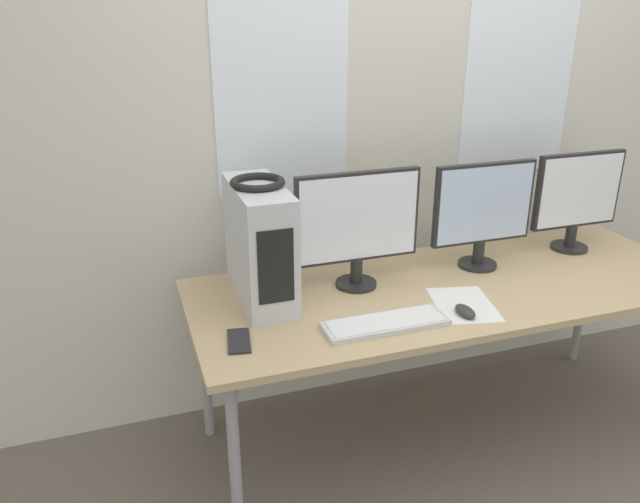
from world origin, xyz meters
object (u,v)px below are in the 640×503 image
at_px(pc_tower, 260,244).
at_px(keyboard, 385,323).
at_px(monitor_right_near, 483,210).
at_px(mouse, 465,311).
at_px(headphones, 258,182).
at_px(monitor_main, 358,224).
at_px(monitor_right_far, 577,197).
at_px(cell_phone, 239,341).

xyz_separation_m(pc_tower, keyboard, (0.35, -0.35, -0.21)).
distance_m(pc_tower, monitor_right_near, 0.94).
distance_m(pc_tower, mouse, 0.78).
height_order(headphones, keyboard, headphones).
bearing_deg(keyboard, monitor_right_near, 31.29).
bearing_deg(monitor_main, pc_tower, 177.87).
relative_size(monitor_main, mouse, 4.68).
distance_m(headphones, monitor_main, 0.42).
relative_size(headphones, monitor_right_far, 0.44).
bearing_deg(monitor_right_near, mouse, -127.22).
height_order(keyboard, cell_phone, keyboard).
relative_size(headphones, mouse, 1.86).
bearing_deg(cell_phone, monitor_main, 37.86).
bearing_deg(mouse, monitor_right_near, 52.78).
bearing_deg(headphones, pc_tower, -90.00).
distance_m(monitor_right_near, cell_phone, 1.15).
xyz_separation_m(monitor_main, keyboard, (-0.03, -0.34, -0.25)).
bearing_deg(pc_tower, monitor_main, -2.13).
bearing_deg(keyboard, headphones, 134.60).
xyz_separation_m(monitor_main, mouse, (0.28, -0.36, -0.24)).
xyz_separation_m(keyboard, mouse, (0.30, -0.02, 0.00)).
height_order(pc_tower, headphones, headphones).
xyz_separation_m(pc_tower, monitor_right_near, (0.94, 0.00, 0.03)).
relative_size(headphones, monitor_right_near, 0.44).
relative_size(monitor_right_far, cell_phone, 2.66).
bearing_deg(pc_tower, monitor_right_far, 1.61).
bearing_deg(keyboard, monitor_main, 85.33).
bearing_deg(monitor_right_near, cell_phone, -164.52).
bearing_deg(mouse, headphones, 150.47).
xyz_separation_m(monitor_right_near, keyboard, (-0.59, -0.36, -0.24)).
bearing_deg(keyboard, pc_tower, 134.67).
height_order(monitor_right_near, keyboard, monitor_right_near).
distance_m(monitor_right_near, mouse, 0.52).
bearing_deg(pc_tower, headphones, 90.00).
distance_m(monitor_right_far, cell_phone, 1.64).
xyz_separation_m(pc_tower, cell_phone, (-0.15, -0.30, -0.21)).
height_order(monitor_right_near, cell_phone, monitor_right_near).
xyz_separation_m(headphones, monitor_main, (0.38, -0.01, -0.19)).
xyz_separation_m(monitor_main, monitor_right_far, (1.06, 0.05, -0.01)).
height_order(headphones, mouse, headphones).
xyz_separation_m(headphones, monitor_right_near, (0.94, 0.00, -0.20)).
relative_size(monitor_right_far, mouse, 4.20).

